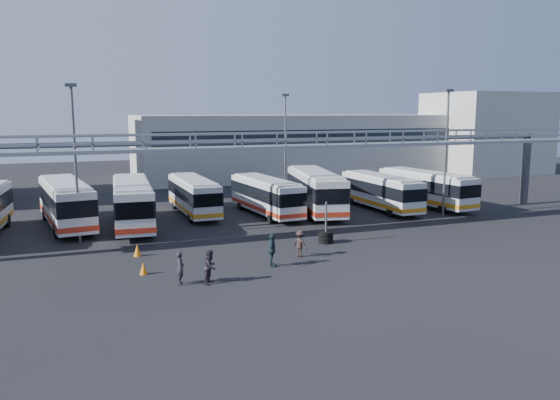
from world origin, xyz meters
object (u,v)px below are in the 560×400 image
object	(u,v)px
pedestrian_c	(300,244)
cone_right	(137,250)
bus_2	(132,202)
bus_3	(193,195)
bus_4	(266,195)
bus_1	(66,202)
light_pole_back	(285,139)
tire_stack	(326,236)
pedestrian_b	(210,267)
bus_7	(426,187)
cone_left	(143,268)
pedestrian_d	(272,250)
pedestrian_a	(180,268)
bus_5	(315,190)
bus_6	(381,191)
light_pole_left	(75,155)
light_pole_mid	(446,146)

from	to	relation	value
pedestrian_c	cone_right	distance (m)	9.65
bus_2	pedestrian_c	world-z (taller)	bus_2
bus_3	bus_4	xyz separation A→B (m)	(5.53, -2.35, 0.00)
bus_1	cone_right	xyz separation A→B (m)	(3.90, -10.36, -1.54)
light_pole_back	tire_stack	bearing A→B (deg)	-104.16
tire_stack	pedestrian_b	bearing A→B (deg)	-148.24
bus_3	tire_stack	xyz separation A→B (m)	(5.92, -12.89, -1.22)
tire_stack	bus_7	bearing A→B (deg)	32.69
bus_4	tire_stack	xyz separation A→B (m)	(0.39, -10.54, -1.23)
light_pole_back	tire_stack	distance (m)	21.28
pedestrian_b	cone_left	bearing A→B (deg)	86.39
bus_7	cone_left	size ratio (longest dim) A/B	16.26
pedestrian_d	light_pole_back	bearing A→B (deg)	0.10
pedestrian_d	cone_left	distance (m)	6.92
bus_7	pedestrian_a	xyz separation A→B (m)	(-24.79, -14.41, -0.93)
bus_5	cone_left	distance (m)	20.49
bus_5	pedestrian_b	xyz separation A→B (m)	(-12.89, -15.67, -1.10)
pedestrian_b	tire_stack	bearing A→B (deg)	-18.65
tire_stack	bus_2	bearing A→B (deg)	139.28
bus_1	bus_3	size ratio (longest dim) A/B	1.15
bus_6	pedestrian_d	distance (m)	19.88
cone_left	light_pole_back	bearing A→B (deg)	53.30
light_pole_left	light_pole_back	bearing A→B (deg)	34.99
bus_6	tire_stack	size ratio (longest dim) A/B	3.68
bus_2	bus_7	world-z (taller)	bus_2
bus_4	cone_left	size ratio (longest dim) A/B	15.53
cone_right	tire_stack	world-z (taller)	tire_stack
bus_4	tire_stack	size ratio (longest dim) A/B	3.74
pedestrian_d	tire_stack	xyz separation A→B (m)	(5.17, 3.90, -0.46)
bus_5	light_pole_left	bearing A→B (deg)	-156.14
bus_3	pedestrian_a	bearing A→B (deg)	-104.82
pedestrian_a	bus_2	bearing A→B (deg)	12.28
pedestrian_d	cone_right	distance (m)	8.32
light_pole_left	bus_2	distance (m)	6.48
bus_2	pedestrian_a	bearing A→B (deg)	-83.25
light_pole_left	cone_right	distance (m)	7.95
bus_5	cone_left	world-z (taller)	bus_5
bus_7	pedestrian_c	xyz separation A→B (m)	(-17.22, -11.75, -0.96)
bus_6	bus_7	world-z (taller)	bus_7
bus_3	bus_7	world-z (taller)	bus_7
light_pole_mid	pedestrian_a	world-z (taller)	light_pole_mid
pedestrian_a	cone_left	xyz separation A→B (m)	(-1.51, 2.38, -0.50)
bus_5	pedestrian_c	bearing A→B (deg)	-106.48
bus_2	pedestrian_d	distance (m)	14.83
bus_4	pedestrian_a	bearing A→B (deg)	-127.18
light_pole_left	pedestrian_c	xyz separation A→B (m)	(12.05, -8.56, -4.93)
pedestrian_b	bus_6	bearing A→B (deg)	-12.05
light_pole_mid	bus_2	world-z (taller)	light_pole_mid
cone_left	bus_1	bearing A→B (deg)	104.86
bus_3	tire_stack	size ratio (longest dim) A/B	3.69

